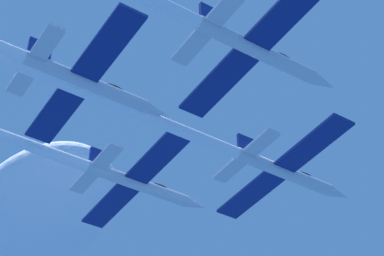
# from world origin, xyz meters

# --- Properties ---
(jet_lead) EXTENTS (15.57, 60.87, 2.58)m
(jet_lead) POSITION_xyz_m (-0.28, -18.61, -0.40)
(jet_lead) COLOR silver
(cloud_wispy) EXTENTS (28.77, 15.83, 10.07)m
(cloud_wispy) POSITION_xyz_m (-36.48, -7.58, 12.36)
(cloud_wispy) COLOR white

